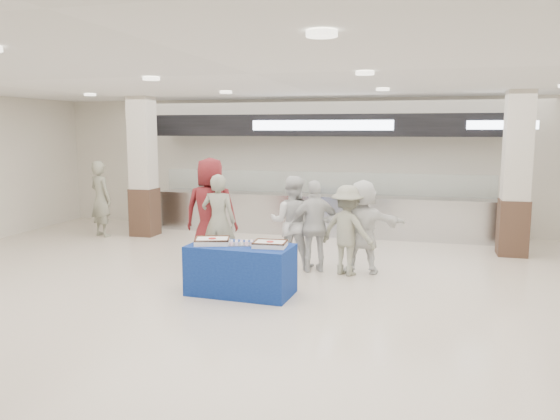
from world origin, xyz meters
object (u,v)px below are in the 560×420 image
(sheet_cake_right, at_px, (270,244))
(soldier_bg, at_px, (101,199))
(cupcake_tray, at_px, (242,243))
(soldier_b, at_px, (348,230))
(display_table, at_px, (241,270))
(civilian_maroon, at_px, (211,212))
(sheet_cake_left, at_px, (212,240))
(soldier_a, at_px, (219,221))
(civilian_white, at_px, (362,227))
(chef_short, at_px, (315,226))
(chef_tall, at_px, (292,222))

(sheet_cake_right, relative_size, soldier_bg, 0.28)
(cupcake_tray, height_order, soldier_b, soldier_b)
(display_table, xyz_separation_m, civilian_maroon, (-1.12, 1.60, 0.61))
(display_table, bearing_deg, sheet_cake_left, -173.70)
(cupcake_tray, relative_size, soldier_bg, 0.26)
(display_table, height_order, sheet_cake_right, sheet_cake_right)
(display_table, height_order, soldier_bg, soldier_bg)
(soldier_bg, bearing_deg, display_table, 167.22)
(display_table, height_order, cupcake_tray, cupcake_tray)
(soldier_a, distance_m, civilian_white, 2.53)
(cupcake_tray, bearing_deg, chef_short, 62.41)
(display_table, bearing_deg, cupcake_tray, 79.49)
(chef_short, xyz_separation_m, civilian_white, (0.80, 0.10, 0.01))
(soldier_a, distance_m, soldier_bg, 4.21)
(sheet_cake_right, bearing_deg, civilian_maroon, 134.60)
(cupcake_tray, distance_m, soldier_b, 2.04)
(civilian_maroon, xyz_separation_m, chef_tall, (1.49, 0.13, -0.15))
(soldier_bg, bearing_deg, civilian_white, -171.69)
(chef_tall, height_order, soldier_b, chef_tall)
(display_table, height_order, sheet_cake_left, sheet_cake_left)
(chef_tall, bearing_deg, chef_short, 158.34)
(sheet_cake_right, relative_size, civilian_maroon, 0.25)
(chef_tall, relative_size, soldier_bg, 0.95)
(soldier_a, height_order, soldier_b, soldier_a)
(sheet_cake_right, distance_m, soldier_a, 1.95)
(soldier_bg, bearing_deg, sheet_cake_right, 169.80)
(cupcake_tray, xyz_separation_m, civilian_maroon, (-1.12, 1.57, 0.20))
(chef_tall, bearing_deg, sheet_cake_left, 61.12)
(soldier_b, distance_m, soldier_bg, 6.27)
(display_table, height_order, civilian_white, civilian_white)
(civilian_maroon, relative_size, soldier_b, 1.28)
(cupcake_tray, xyz_separation_m, soldier_b, (1.39, 1.49, -0.01))
(soldier_b, xyz_separation_m, soldier_bg, (-5.97, 1.92, 0.10))
(display_table, xyz_separation_m, sheet_cake_left, (-0.44, -0.02, 0.43))
(sheet_cake_left, relative_size, civilian_maroon, 0.31)
(cupcake_tray, relative_size, civilian_white, 0.27)
(chef_tall, bearing_deg, civilian_maroon, 1.07)
(display_table, bearing_deg, soldier_b, 51.00)
(sheet_cake_right, xyz_separation_m, civilian_maroon, (-1.58, 1.60, 0.18))
(sheet_cake_left, bearing_deg, sheet_cake_right, 1.35)
(sheet_cake_left, height_order, sheet_cake_right, sheet_cake_left)
(sheet_cake_left, xyz_separation_m, soldier_a, (-0.45, 1.43, 0.04))
(soldier_a, relative_size, soldier_bg, 0.97)
(sheet_cake_right, height_order, soldier_b, soldier_b)
(civilian_white, bearing_deg, soldier_bg, -27.89)
(civilian_maroon, height_order, chef_tall, civilian_maroon)
(cupcake_tray, height_order, chef_tall, chef_tall)
(display_table, xyz_separation_m, chef_short, (0.82, 1.58, 0.42))
(sheet_cake_right, xyz_separation_m, soldier_bg, (-5.04, 3.44, 0.07))
(soldier_bg, bearing_deg, soldier_b, -173.70)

